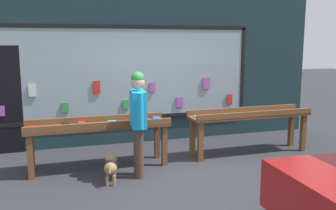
# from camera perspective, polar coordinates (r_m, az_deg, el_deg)

# --- Properties ---
(ground_plane) EXTENTS (40.00, 40.00, 0.00)m
(ground_plane) POSITION_cam_1_polar(r_m,az_deg,el_deg) (6.28, 4.22, -10.59)
(ground_plane) COLOR #2D2D33
(shopfront_facade) EXTENTS (7.40, 0.29, 3.72)m
(shopfront_facade) POSITION_cam_1_polar(r_m,az_deg,el_deg) (8.15, -2.46, 7.22)
(shopfront_facade) COLOR #192D33
(shopfront_facade) RESTS_ON ground_plane
(display_table_left) EXTENTS (2.43, 0.64, 0.86)m
(display_table_left) POSITION_cam_1_polar(r_m,az_deg,el_deg) (6.54, -10.51, -3.60)
(display_table_left) COLOR brown
(display_table_left) RESTS_ON ground_plane
(display_table_right) EXTENTS (2.43, 0.57, 0.88)m
(display_table_right) POSITION_cam_1_polar(r_m,az_deg,el_deg) (7.45, 12.36, -2.00)
(display_table_right) COLOR brown
(display_table_right) RESTS_ON ground_plane
(person_browsing) EXTENTS (0.26, 0.67, 1.71)m
(person_browsing) POSITION_cam_1_polar(r_m,az_deg,el_deg) (5.97, -4.58, -1.64)
(person_browsing) COLOR #4C382D
(person_browsing) RESTS_ON ground_plane
(small_dog) EXTENTS (0.27, 0.53, 0.40)m
(small_dog) POSITION_cam_1_polar(r_m,az_deg,el_deg) (5.93, -8.72, -9.19)
(small_dog) COLOR #99724C
(small_dog) RESTS_ON ground_plane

